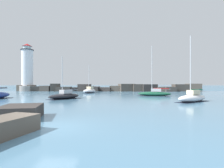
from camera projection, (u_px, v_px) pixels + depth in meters
The scene contains 9 objects.
ground_plane at pixel (55, 127), 10.60m from camera, with size 600.00×600.00×0.00m, color teal.
open_sea_beyond at pixel (112, 87), 119.60m from camera, with size 400.00×116.00×0.01m.
breakwater_jetty at pixel (112, 88), 59.62m from camera, with size 62.14×6.80×2.58m.
lighthouse at pixel (27, 70), 60.42m from camera, with size 5.03×5.03×16.41m.
sailboat_moored_0 at pixel (155, 93), 36.65m from camera, with size 7.01×3.03×10.56m.
sailboat_moored_1 at pixel (65, 96), 29.71m from camera, with size 5.41×6.31×7.20m.
sailboat_moored_2 at pixel (90, 91), 48.28m from camera, with size 4.09×6.01×7.69m.
sailboat_moored_4 at pixel (192, 97), 25.02m from camera, with size 6.20×5.46×9.39m.
mooring_buoy_orange_near at pixel (160, 92), 47.13m from camera, with size 0.57×0.57×0.77m.
Camera 1 is at (3.83, -10.48, 2.63)m, focal length 28.00 mm.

